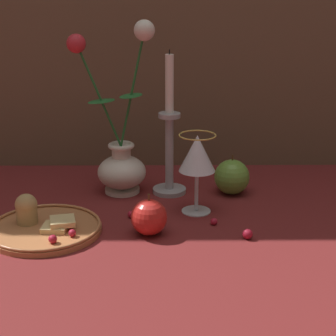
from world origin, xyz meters
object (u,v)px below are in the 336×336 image
object	(u,v)px
plate_with_pastries	(43,225)
candlestick	(170,145)
vase	(121,154)
apple_near_glass	(232,177)
wine_glass	(197,156)
apple_beside_vase	(149,217)

from	to	relation	value
plate_with_pastries	candlestick	size ratio (longest dim) A/B	0.68
vase	plate_with_pastries	world-z (taller)	vase
plate_with_pastries	apple_near_glass	size ratio (longest dim) A/B	2.38
apple_near_glass	wine_glass	bearing A→B (deg)	-129.51
wine_glass	plate_with_pastries	bearing A→B (deg)	-162.12
vase	candlestick	size ratio (longest dim) A/B	1.19
vase	apple_near_glass	world-z (taller)	vase
candlestick	apple_near_glass	distance (m)	0.16
wine_glass	candlestick	size ratio (longest dim) A/B	0.52
wine_glass	candlestick	xyz separation A→B (m)	(-0.05, 0.11, -0.01)
plate_with_pastries	wine_glass	bearing A→B (deg)	17.88
vase	plate_with_pastries	size ratio (longest dim) A/B	1.76
apple_beside_vase	apple_near_glass	size ratio (longest dim) A/B	0.89
wine_glass	apple_near_glass	distance (m)	0.16
vase	apple_near_glass	bearing A→B (deg)	-2.70
candlestick	apple_beside_vase	xyz separation A→B (m)	(-0.04, -0.22, -0.08)
vase	wine_glass	size ratio (longest dim) A/B	2.29
candlestick	apple_beside_vase	bearing A→B (deg)	-100.45
plate_with_pastries	vase	bearing A→B (deg)	57.29
vase	candlestick	world-z (taller)	vase
plate_with_pastries	apple_beside_vase	xyz separation A→B (m)	(0.20, -0.01, 0.02)
apple_beside_vase	apple_near_glass	bearing A→B (deg)	49.52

